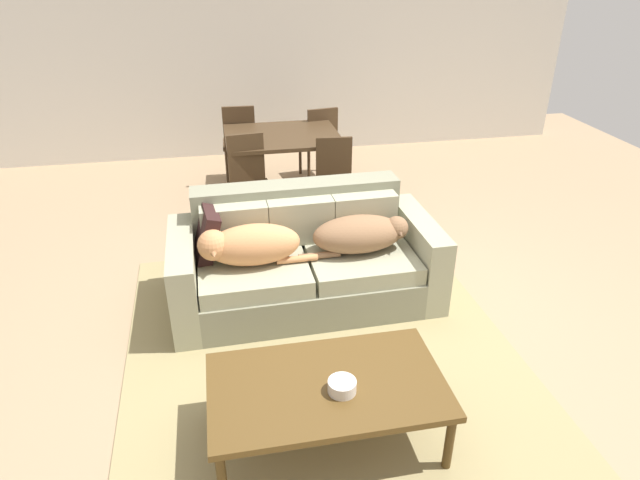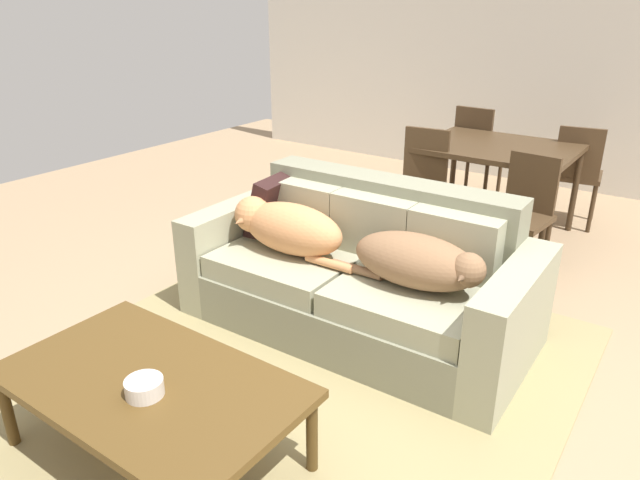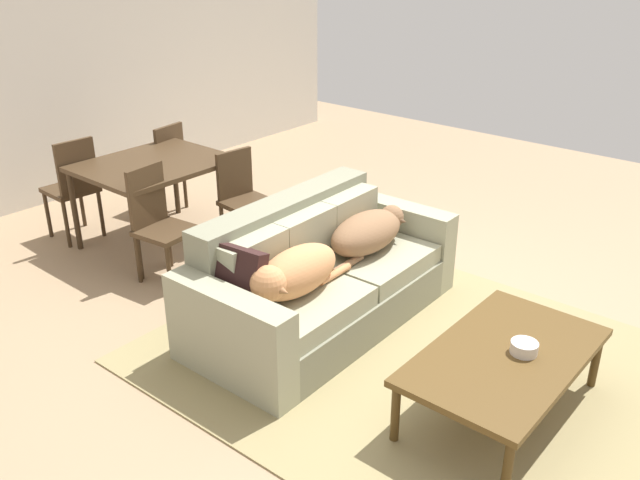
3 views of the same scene
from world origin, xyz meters
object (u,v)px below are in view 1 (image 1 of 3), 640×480
(bowl_on_coffee_table, at_px, (342,386))
(dining_chair_near_right, at_px, (335,178))
(dining_table, at_px, (282,141))
(dog_on_right_cushion, at_px, (361,234))
(dining_chair_near_left, at_px, (249,179))
(dining_chair_far_right, at_px, (320,139))
(dog_on_left_cushion, at_px, (248,245))
(coffee_table, at_px, (327,389))
(couch, at_px, (304,260))
(dining_chair_far_left, at_px, (240,140))
(throw_pillow_by_left_arm, at_px, (206,233))

(bowl_on_coffee_table, relative_size, dining_chair_near_right, 0.18)
(bowl_on_coffee_table, relative_size, dining_table, 0.13)
(dog_on_right_cushion, bearing_deg, dining_chair_near_left, 114.92)
(dining_table, xyz_separation_m, dining_chair_near_right, (0.44, -0.64, -0.21))
(dining_table, height_order, dining_chair_far_right, dining_chair_far_right)
(dog_on_left_cushion, height_order, dining_chair_near_right, dining_chair_near_right)
(dining_chair_near_right, bearing_deg, coffee_table, -97.05)
(couch, bearing_deg, dining_chair_far_right, 75.19)
(bowl_on_coffee_table, height_order, dining_chair_near_left, dining_chair_near_left)
(dog_on_left_cushion, xyz_separation_m, dining_chair_near_right, (0.97, 1.47, -0.12))
(dining_chair_far_left, bearing_deg, dining_chair_far_right, 178.64)
(throw_pillow_by_left_arm, xyz_separation_m, dining_table, (0.83, 1.89, 0.07))
(bowl_on_coffee_table, bearing_deg, dining_chair_far_right, 80.68)
(couch, distance_m, dining_chair_far_right, 2.58)
(couch, distance_m, throw_pillow_by_left_arm, 0.79)
(couch, xyz_separation_m, coffee_table, (-0.12, -1.49, 0.05))
(dog_on_left_cushion, height_order, bowl_on_coffee_table, dog_on_left_cushion)
(dining_chair_far_right, bearing_deg, dining_chair_near_right, 77.83)
(dog_on_right_cushion, bearing_deg, dining_chair_far_right, 84.79)
(dog_on_right_cushion, height_order, dining_chair_near_left, dining_chair_near_left)
(dog_on_left_cushion, distance_m, throw_pillow_by_left_arm, 0.36)
(dining_chair_near_right, distance_m, dining_chair_far_left, 1.53)
(couch, distance_m, bowl_on_coffee_table, 1.57)
(couch, xyz_separation_m, dining_chair_near_right, (0.53, 1.30, 0.15))
(coffee_table, bearing_deg, couch, 85.32)
(dog_on_left_cushion, relative_size, dining_chair_near_left, 0.93)
(couch, bearing_deg, dining_table, 86.05)
(dining_chair_far_left, height_order, dining_chair_far_right, dining_chair_far_left)
(couch, xyz_separation_m, dining_chair_far_left, (-0.32, 2.57, 0.20))
(couch, relative_size, bowl_on_coffee_table, 13.35)
(dining_chair_near_right, bearing_deg, throw_pillow_by_left_arm, -129.00)
(dog_on_right_cushion, xyz_separation_m, dining_chair_near_left, (-0.73, 1.50, -0.08))
(dining_table, bearing_deg, dining_chair_far_left, 123.61)
(dog_on_right_cushion, relative_size, bowl_on_coffee_table, 5.60)
(dining_chair_near_left, height_order, dining_chair_far_right, dining_chair_near_left)
(dining_chair_near_right, bearing_deg, dog_on_left_cushion, -117.26)
(dog_on_right_cushion, relative_size, dining_chair_near_left, 0.93)
(dog_on_right_cushion, height_order, dining_table, dining_table)
(throw_pillow_by_left_arm, relative_size, dining_chair_near_right, 0.45)
(dining_chair_near_left, bearing_deg, dining_table, 47.46)
(dining_chair_near_left, distance_m, dining_chair_far_right, 1.46)
(dog_on_left_cushion, bearing_deg, dining_chair_near_left, 84.25)
(dining_chair_far_left, bearing_deg, bowl_on_coffee_table, 96.11)
(couch, distance_m, dining_chair_near_left, 1.42)
(bowl_on_coffee_table, xyz_separation_m, dining_chair_far_left, (-0.27, 4.13, 0.08))
(couch, distance_m, dining_chair_near_right, 1.41)
(dining_chair_near_left, relative_size, dining_chair_far_left, 0.98)
(dining_chair_near_left, xyz_separation_m, dining_chair_near_right, (0.84, -0.08, -0.02))
(throw_pillow_by_left_arm, bearing_deg, dining_chair_near_right, 44.82)
(dog_on_right_cushion, relative_size, dining_table, 0.72)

